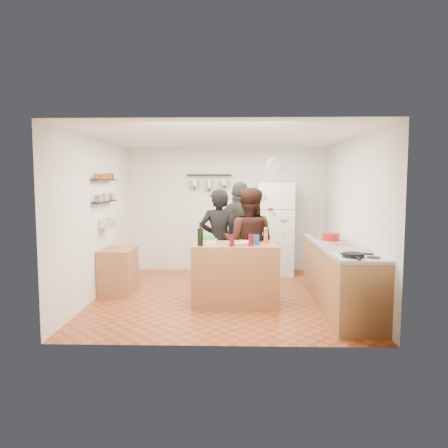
{
  "coord_description": "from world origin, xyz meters",
  "views": [
    {
      "loc": [
        0.19,
        -6.8,
        1.83
      ],
      "look_at": [
        0.0,
        0.1,
        1.15
      ],
      "focal_mm": 35.0,
      "sensor_mm": 36.0,
      "label": 1
    }
  ],
  "objects_px": {
    "salt_canister": "(256,240)",
    "person_center": "(249,243)",
    "skillet": "(353,255)",
    "red_bowl": "(331,237)",
    "person_back": "(240,235)",
    "fridge": "(275,229)",
    "wall_clock": "(274,165)",
    "pepper_mill": "(266,237)",
    "wine_bottle": "(200,237)",
    "person_left": "(219,241)",
    "side_table": "(119,270)",
    "counter_run": "(340,277)",
    "prep_island": "(235,274)",
    "salad_bowl": "(207,241)"
  },
  "relations": [
    {
      "from": "person_center",
      "to": "wine_bottle",
      "type": "bearing_deg",
      "value": 55.0
    },
    {
      "from": "salt_canister",
      "to": "person_center",
      "type": "distance_m",
      "value": 0.56
    },
    {
      "from": "salt_canister",
      "to": "fridge",
      "type": "distance_m",
      "value": 2.35
    },
    {
      "from": "skillet",
      "to": "fridge",
      "type": "relative_size",
      "value": 0.14
    },
    {
      "from": "skillet",
      "to": "wall_clock",
      "type": "relative_size",
      "value": 0.87
    },
    {
      "from": "skillet",
      "to": "red_bowl",
      "type": "relative_size",
      "value": 0.98
    },
    {
      "from": "pepper_mill",
      "to": "side_table",
      "type": "xyz_separation_m",
      "value": [
        -2.37,
        0.6,
        -0.64
      ]
    },
    {
      "from": "wall_clock",
      "to": "skillet",
      "type": "bearing_deg",
      "value": -79.95
    },
    {
      "from": "person_back",
      "to": "skillet",
      "type": "xyz_separation_m",
      "value": [
        1.34,
        -2.18,
        0.03
      ]
    },
    {
      "from": "pepper_mill",
      "to": "wall_clock",
      "type": "distance_m",
      "value": 2.73
    },
    {
      "from": "wall_clock",
      "to": "person_center",
      "type": "bearing_deg",
      "value": -105.02
    },
    {
      "from": "skillet",
      "to": "red_bowl",
      "type": "distance_m",
      "value": 1.48
    },
    {
      "from": "person_back",
      "to": "counter_run",
      "type": "bearing_deg",
      "value": 165.28
    },
    {
      "from": "fridge",
      "to": "person_left",
      "type": "bearing_deg",
      "value": -123.55
    },
    {
      "from": "person_left",
      "to": "fridge",
      "type": "distance_m",
      "value": 1.87
    },
    {
      "from": "person_center",
      "to": "pepper_mill",
      "type": "bearing_deg",
      "value": 136.08
    },
    {
      "from": "wall_clock",
      "to": "salt_canister",
      "type": "bearing_deg",
      "value": -100.05
    },
    {
      "from": "salad_bowl",
      "to": "wall_clock",
      "type": "height_order",
      "value": "wall_clock"
    },
    {
      "from": "pepper_mill",
      "to": "side_table",
      "type": "relative_size",
      "value": 0.24
    },
    {
      "from": "prep_island",
      "to": "pepper_mill",
      "type": "bearing_deg",
      "value": 6.34
    },
    {
      "from": "pepper_mill",
      "to": "person_center",
      "type": "relative_size",
      "value": 0.11
    },
    {
      "from": "wine_bottle",
      "to": "person_left",
      "type": "distance_m",
      "value": 0.89
    },
    {
      "from": "person_center",
      "to": "red_bowl",
      "type": "relative_size",
      "value": 6.53
    },
    {
      "from": "salt_canister",
      "to": "person_back",
      "type": "bearing_deg",
      "value": 100.96
    },
    {
      "from": "person_left",
      "to": "person_center",
      "type": "bearing_deg",
      "value": 161.96
    },
    {
      "from": "salad_bowl",
      "to": "salt_canister",
      "type": "xyz_separation_m",
      "value": [
        0.72,
        -0.17,
        0.04
      ]
    },
    {
      "from": "wine_bottle",
      "to": "wall_clock",
      "type": "distance_m",
      "value": 3.21
    },
    {
      "from": "counter_run",
      "to": "side_table",
      "type": "distance_m",
      "value": 3.53
    },
    {
      "from": "wine_bottle",
      "to": "person_center",
      "type": "height_order",
      "value": "person_center"
    },
    {
      "from": "red_bowl",
      "to": "salad_bowl",
      "type": "bearing_deg",
      "value": -171.64
    },
    {
      "from": "fridge",
      "to": "red_bowl",
      "type": "bearing_deg",
      "value": -69.31
    },
    {
      "from": "person_back",
      "to": "salad_bowl",
      "type": "bearing_deg",
      "value": 86.61
    },
    {
      "from": "salt_canister",
      "to": "pepper_mill",
      "type": "bearing_deg",
      "value": 48.58
    },
    {
      "from": "person_left",
      "to": "wall_clock",
      "type": "bearing_deg",
      "value": -113.46
    },
    {
      "from": "skillet",
      "to": "wall_clock",
      "type": "bearing_deg",
      "value": 100.05
    },
    {
      "from": "red_bowl",
      "to": "wine_bottle",
      "type": "bearing_deg",
      "value": -164.45
    },
    {
      "from": "person_left",
      "to": "side_table",
      "type": "distance_m",
      "value": 1.73
    },
    {
      "from": "red_bowl",
      "to": "fridge",
      "type": "distance_m",
      "value": 1.98
    },
    {
      "from": "red_bowl",
      "to": "wall_clock",
      "type": "distance_m",
      "value": 2.58
    },
    {
      "from": "counter_run",
      "to": "skillet",
      "type": "xyz_separation_m",
      "value": [
        -0.1,
        -1.04,
        0.49
      ]
    },
    {
      "from": "person_center",
      "to": "skillet",
      "type": "height_order",
      "value": "person_center"
    },
    {
      "from": "person_center",
      "to": "red_bowl",
      "type": "distance_m",
      "value": 1.27
    },
    {
      "from": "skillet",
      "to": "side_table",
      "type": "relative_size",
      "value": 0.32
    },
    {
      "from": "pepper_mill",
      "to": "wall_clock",
      "type": "height_order",
      "value": "wall_clock"
    },
    {
      "from": "counter_run",
      "to": "red_bowl",
      "type": "distance_m",
      "value": 0.69
    },
    {
      "from": "counter_run",
      "to": "wall_clock",
      "type": "distance_m",
      "value": 3.22
    },
    {
      "from": "prep_island",
      "to": "salt_canister",
      "type": "distance_m",
      "value": 0.62
    },
    {
      "from": "prep_island",
      "to": "person_center",
      "type": "bearing_deg",
      "value": 63.96
    },
    {
      "from": "fridge",
      "to": "wine_bottle",
      "type": "bearing_deg",
      "value": -117.81
    },
    {
      "from": "salt_canister",
      "to": "wall_clock",
      "type": "height_order",
      "value": "wall_clock"
    }
  ]
}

